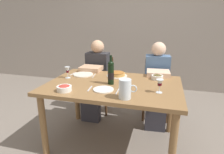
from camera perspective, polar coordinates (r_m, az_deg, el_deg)
name	(u,v)px	position (r m, az deg, el deg)	size (l,w,h in m)	color
ground_plane	(113,141)	(2.53, 0.36, -18.50)	(8.00, 8.00, 0.00)	slate
back_wall	(141,22)	(4.25, 8.49, 15.81)	(8.00, 0.10, 2.80)	#A3998E
dining_table	(113,91)	(2.21, 0.39, -4.27)	(1.50, 1.00, 0.76)	olive
wine_bottle	(111,72)	(2.14, -0.34, 1.36)	(0.07, 0.07, 0.33)	black
water_pitcher	(125,90)	(1.77, 3.89, -3.85)	(0.17, 0.12, 0.18)	silver
baked_tart	(117,74)	(2.46, 1.47, 0.87)	(0.26, 0.26, 0.06)	silver
salad_bowl	(64,88)	(2.02, -13.95, -3.16)	(0.15, 0.15, 0.06)	white
olive_bowl	(157,77)	(2.39, 13.22, 0.04)	(0.14, 0.14, 0.06)	white
wine_glass_left_diner	(160,83)	(1.95, 13.94, -1.80)	(0.07, 0.07, 0.14)	silver
wine_glass_right_diner	(67,70)	(2.43, -13.05, 1.93)	(0.06, 0.06, 0.14)	silver
dinner_plate_left_setting	(103,89)	(1.99, -2.55, -3.71)	(0.21, 0.21, 0.01)	white
dinner_plate_right_setting	(83,74)	(2.55, -8.52, 0.75)	(0.26, 0.26, 0.01)	silver
fork_left_setting	(90,88)	(2.04, -6.56, -3.39)	(0.16, 0.01, 0.01)	silver
knife_left_setting	(118,91)	(1.96, 1.65, -4.21)	(0.18, 0.01, 0.01)	silver
knife_right_setting	(94,76)	(2.50, -5.36, 0.42)	(0.18, 0.01, 0.01)	silver
spoon_right_setting	(73,74)	(2.61, -11.53, 0.91)	(0.16, 0.01, 0.01)	silver
chair_left	(101,80)	(3.19, -3.34, -0.88)	(0.40, 0.40, 0.87)	brown
diner_left	(96,77)	(2.94, -4.90, -0.01)	(0.34, 0.50, 1.16)	#2D2D33
chair_right	(156,85)	(3.03, 12.87, -2.22)	(0.43, 0.43, 0.87)	brown
diner_right	(157,82)	(2.77, 13.11, -1.45)	(0.36, 0.52, 1.16)	#4C6B93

